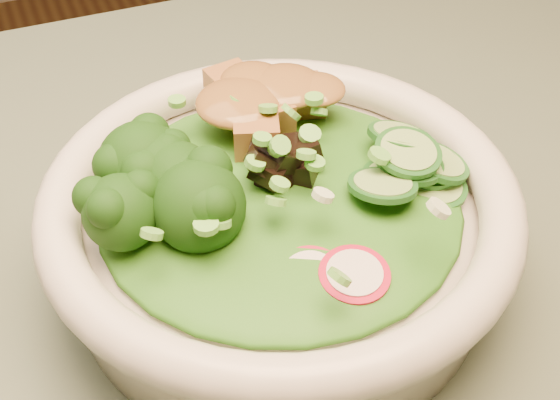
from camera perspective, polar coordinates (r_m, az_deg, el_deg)
name	(u,v)px	position (r m, az deg, el deg)	size (l,w,h in m)	color
dining_table	(387,382)	(0.58, 7.82, -13.06)	(1.20, 0.80, 0.75)	black
salad_bowl	(280,226)	(0.46, 0.00, -1.88)	(0.28, 0.28, 0.07)	silver
lettuce_bed	(280,199)	(0.44, 0.00, 0.10)	(0.21, 0.21, 0.02)	#1A5712
broccoli_florets	(165,195)	(0.43, -8.40, 0.38)	(0.08, 0.07, 0.05)	black
radish_slices	(313,280)	(0.39, 2.46, -5.84)	(0.11, 0.04, 0.02)	#B00D2C
cucumber_slices	(395,168)	(0.45, 8.39, 2.32)	(0.07, 0.07, 0.04)	#91C86F
mushroom_heap	(276,165)	(0.44, -0.33, 2.54)	(0.07, 0.07, 0.04)	black
tofu_cubes	(261,116)	(0.49, -1.37, 6.20)	(0.09, 0.06, 0.04)	#915A30
peanut_sauce	(261,98)	(0.48, -1.39, 7.49)	(0.07, 0.06, 0.02)	brown
scallion_garnish	(280,165)	(0.43, 0.00, 2.57)	(0.20, 0.20, 0.02)	#67BE43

